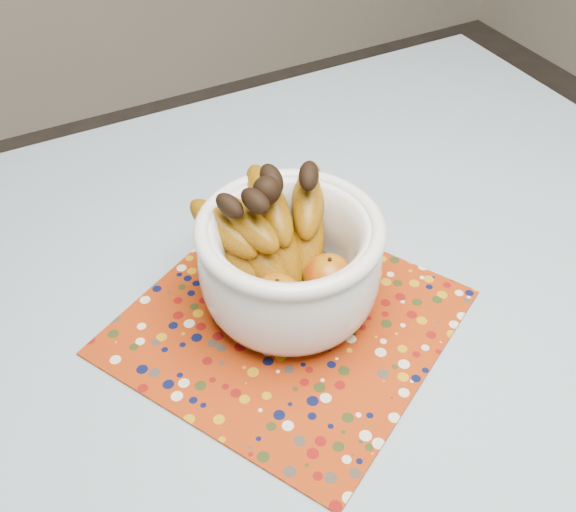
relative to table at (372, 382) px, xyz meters
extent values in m
cube|color=brown|center=(0.00, 0.00, 0.06)|extent=(1.20, 1.20, 0.04)
cylinder|color=brown|center=(0.53, 0.53, -0.32)|extent=(0.06, 0.06, 0.71)
cylinder|color=brown|center=(0.64, 0.13, -0.44)|extent=(0.04, 0.04, 0.47)
cube|color=slate|center=(0.00, 0.00, 0.08)|extent=(1.32, 1.32, 0.01)
cube|color=#912907|center=(-0.09, 0.08, 0.09)|extent=(0.52, 0.52, 0.00)
cylinder|color=white|center=(-0.07, 0.11, 0.10)|extent=(0.12, 0.12, 0.01)
cylinder|color=white|center=(-0.07, 0.11, 0.11)|extent=(0.17, 0.17, 0.01)
torus|color=white|center=(-0.07, 0.11, 0.22)|extent=(0.23, 0.23, 0.02)
ellipsoid|color=maroon|center=(-0.10, 0.07, 0.15)|extent=(0.07, 0.07, 0.06)
ellipsoid|color=maroon|center=(-0.03, 0.08, 0.14)|extent=(0.06, 0.06, 0.06)
sphere|color=black|center=(-0.08, 0.15, 0.25)|extent=(0.04, 0.04, 0.04)
camera|label=1|loc=(-0.36, -0.44, 0.75)|focal=42.00mm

